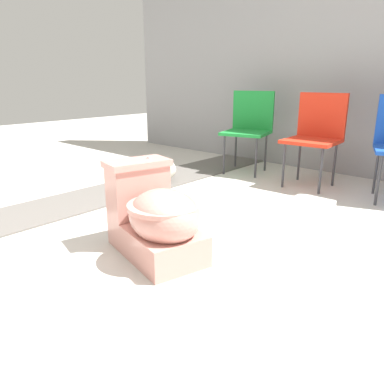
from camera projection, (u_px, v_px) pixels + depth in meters
ground_plane at (145, 261)px, 2.04m from camera, size 14.00×14.00×0.00m
gravel_strip at (97, 196)px, 3.15m from camera, size 0.56×8.00×0.01m
toilet at (156, 218)px, 2.06m from camera, size 0.70×0.52×0.52m
folding_chair_left at (250, 123)px, 3.92m from camera, size 0.54×0.54×0.83m
folding_chair_middle at (317, 130)px, 3.39m from camera, size 0.47×0.47×0.83m
boulder_near at (152, 169)px, 3.55m from camera, size 0.55×0.52×0.26m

